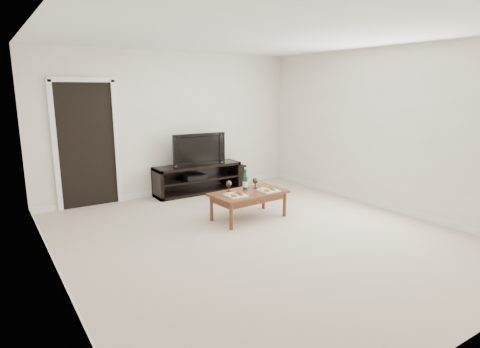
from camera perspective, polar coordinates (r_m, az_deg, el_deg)
name	(u,v)px	position (r m, az deg, el deg)	size (l,w,h in m)	color
floor	(260,236)	(5.48, 2.82, -8.81)	(5.50, 5.50, 0.00)	#BBB197
back_wall	(172,124)	(7.56, -9.58, 6.99)	(5.00, 0.04, 2.60)	white
ceiling	(262,32)	(5.16, 3.14, 19.48)	(5.00, 5.50, 0.04)	white
doorway	(87,146)	(7.09, -20.95, 3.77)	(0.90, 0.02, 2.05)	black
media_console	(198,179)	(7.63, -6.02, -0.67)	(1.67, 0.45, 0.55)	black
television	(197,149)	(7.52, -6.12, 3.59)	(1.04, 0.14, 0.60)	black
av_receiver	(195,177)	(7.58, -6.49, -0.38)	(0.40, 0.30, 0.08)	black
subwoofer	(237,175)	(8.17, -0.47, -0.20)	(0.28, 0.28, 0.42)	black
coffee_table	(249,205)	(6.12, 1.24, -4.45)	(1.14, 0.62, 0.42)	brown
plate_left	(236,194)	(5.83, -0.59, -2.83)	(0.27, 0.27, 0.07)	white
plate_right	(268,189)	(6.12, 4.05, -2.12)	(0.27, 0.27, 0.07)	white
wine_bottle	(245,178)	(6.16, 0.76, -0.64)	(0.07, 0.07, 0.35)	#0F391B
goblet_left	(229,186)	(6.07, -1.60, -1.71)	(0.09, 0.09, 0.17)	#39291F
goblet_right	(255,183)	(6.27, 2.19, -1.27)	(0.09, 0.09, 0.17)	#39291F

